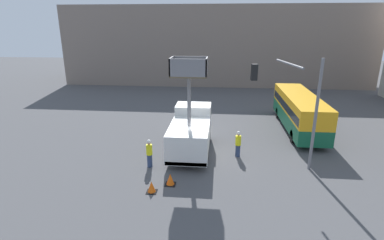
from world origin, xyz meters
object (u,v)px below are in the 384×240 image
at_px(traffic_light_pole, 296,97).
at_px(road_worker_directing, 238,144).
at_px(city_bus, 299,109).
at_px(traffic_cone_near_truck, 170,180).
at_px(traffic_cone_mid_road, 152,187).
at_px(utility_truck, 191,130).
at_px(road_worker_near_truck, 149,153).

xyz_separation_m(traffic_light_pole, road_worker_directing, (-3.04, 1.64, -3.69)).
relative_size(city_bus, road_worker_directing, 5.63).
xyz_separation_m(road_worker_directing, traffic_cone_near_truck, (-3.95, -4.17, -0.59)).
height_order(road_worker_directing, traffic_cone_mid_road, road_worker_directing).
bearing_deg(city_bus, utility_truck, 116.14).
height_order(road_worker_directing, traffic_cone_near_truck, road_worker_directing).
distance_m(utility_truck, traffic_cone_near_truck, 4.94).
relative_size(traffic_light_pole, road_worker_directing, 3.74).
height_order(traffic_light_pole, road_worker_near_truck, traffic_light_pole).
height_order(city_bus, road_worker_directing, city_bus).
bearing_deg(traffic_cone_near_truck, road_worker_near_truck, 128.45).
height_order(traffic_light_pole, traffic_cone_mid_road, traffic_light_pole).
bearing_deg(road_worker_directing, utility_truck, -79.52).
height_order(road_worker_near_truck, traffic_cone_mid_road, road_worker_near_truck).
height_order(traffic_light_pole, traffic_cone_near_truck, traffic_light_pole).
xyz_separation_m(utility_truck, traffic_cone_mid_road, (-1.57, -5.60, -1.28)).
bearing_deg(utility_truck, road_worker_directing, -9.69).
distance_m(road_worker_near_truck, road_worker_directing, 5.98).
distance_m(road_worker_directing, traffic_cone_mid_road, 7.00).
xyz_separation_m(city_bus, traffic_cone_near_truck, (-9.31, -10.23, -1.46)).
height_order(city_bus, traffic_cone_mid_road, city_bus).
bearing_deg(road_worker_near_truck, city_bus, 68.96).
bearing_deg(traffic_cone_mid_road, utility_truck, 74.37).
height_order(city_bus, road_worker_near_truck, city_bus).
bearing_deg(road_worker_directing, traffic_cone_mid_road, -23.52).
bearing_deg(road_worker_directing, traffic_cone_near_truck, -23.27).
xyz_separation_m(traffic_light_pole, traffic_cone_near_truck, (-6.99, -2.53, -4.28)).
distance_m(road_worker_directing, traffic_cone_near_truck, 5.78).
relative_size(city_bus, road_worker_near_truck, 5.57).
relative_size(utility_truck, traffic_cone_mid_road, 10.52).
xyz_separation_m(road_worker_near_truck, road_worker_directing, (5.59, 2.10, -0.01)).
relative_size(road_worker_directing, traffic_cone_near_truck, 2.72).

